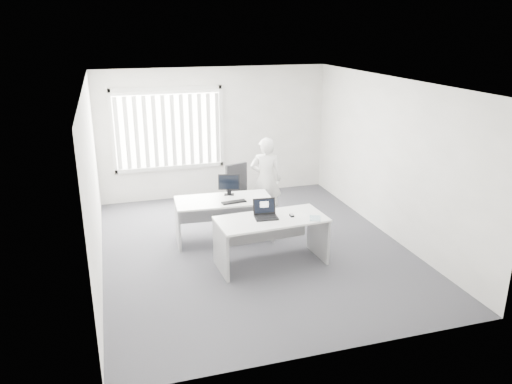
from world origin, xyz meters
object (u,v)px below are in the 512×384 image
object	(u,v)px
office_chair	(242,204)
laptop	(266,210)
person	(266,179)
desk_far	(224,211)
desk_near	(271,231)
monitor	(229,184)

from	to	relation	value
office_chair	laptop	distance (m)	1.99
office_chair	person	xyz separation A→B (m)	(0.47, -0.08, 0.48)
office_chair	person	size ratio (longest dim) A/B	0.67
desk_far	person	xyz separation A→B (m)	(1.00, 0.71, 0.27)
desk_near	laptop	world-z (taller)	laptop
desk_far	person	bearing A→B (deg)	38.68
monitor	desk_far	bearing A→B (deg)	-108.90
desk_far	laptop	xyz separation A→B (m)	(0.42, -1.11, 0.37)
desk_far	office_chair	distance (m)	0.98
office_chair	monitor	distance (m)	0.92
person	monitor	xyz separation A→B (m)	(-0.85, -0.50, 0.13)
office_chair	monitor	world-z (taller)	monitor
desk_far	office_chair	world-z (taller)	office_chair
laptop	office_chair	bearing A→B (deg)	91.85
office_chair	desk_far	bearing A→B (deg)	-143.37
desk_far	desk_near	bearing A→B (deg)	-62.91
laptop	person	bearing A→B (deg)	77.58
desk_far	person	size ratio (longest dim) A/B	1.04
desk_near	office_chair	distance (m)	1.93
desk_near	laptop	xyz separation A→B (m)	(-0.08, 0.02, 0.36)
office_chair	laptop	bearing A→B (deg)	-112.95
desk_far	laptop	bearing A→B (deg)	-66.00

